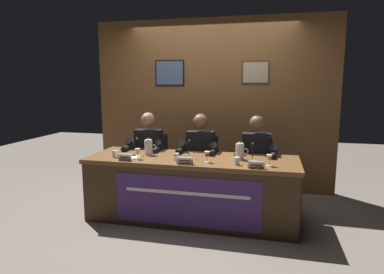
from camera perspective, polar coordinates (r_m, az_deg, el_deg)
The scene contains 24 objects.
ground_plane at distance 4.23m, azimuth -0.00°, elevation -13.55°, with size 12.00×12.00×0.00m, color #70665B.
wall_back_panelled at distance 5.20m, azimuth 3.39°, elevation 5.52°, with size 3.71×0.14×2.60m.
conference_table at distance 3.96m, azimuth -0.35°, elevation -7.40°, with size 2.51×0.85×0.75m.
chair_left at distance 4.84m, azimuth -6.83°, elevation -5.07°, with size 0.44×0.44×0.91m.
panelist_left at distance 4.60m, azimuth -7.76°, elevation -2.31°, with size 0.51×0.48×1.24m.
nameplate_left at distance 3.92m, azimuth -11.40°, elevation -3.37°, with size 0.17×0.06×0.08m.
juice_glass_left at distance 3.96m, azimuth -9.30°, elevation -2.50°, with size 0.06×0.06×0.12m.
water_cup_left at distance 4.11m, azimuth -13.05°, elevation -2.90°, with size 0.06×0.06×0.08m.
microphone_left at distance 4.14m, azimuth -9.82°, elevation -2.19°, with size 0.06×0.17×0.22m.
chair_center at distance 4.65m, azimuth 1.76°, elevation -5.63°, with size 0.44×0.44×0.91m.
panelist_center at distance 4.39m, azimuth 1.24°, elevation -2.78°, with size 0.51×0.48×1.24m.
nameplate_center at distance 3.68m, azimuth -1.13°, elevation -4.03°, with size 0.20×0.06×0.08m.
juice_glass_center at distance 3.75m, azimuth 2.59°, elevation -3.04°, with size 0.06×0.06×0.12m.
water_cup_center at distance 3.85m, azimuth -2.67°, elevation -3.48°, with size 0.06×0.06×0.08m.
microphone_center at distance 3.92m, azimuth -0.77°, elevation -2.68°, with size 0.06×0.17×0.22m.
chair_right at distance 4.56m, azimuth 10.90°, elevation -6.08°, with size 0.44×0.44×0.91m.
panelist_right at distance 4.30m, azimuth 10.89°, elevation -3.20°, with size 0.51×0.48×1.24m.
nameplate_right at distance 3.56m, azimuth 10.93°, elevation -4.64°, with size 0.17×0.06×0.08m.
juice_glass_right at distance 3.68m, azimuth 13.09°, elevation -3.54°, with size 0.06×0.06×0.12m.
water_cup_right at distance 3.67m, azimuth 7.67°, elevation -4.16°, with size 0.06×0.06×0.08m.
microphone_right at distance 3.79m, azimuth 10.24°, elevation -3.24°, with size 0.06×0.17×0.22m.
water_pitcher_left_side at distance 4.17m, azimuth -7.45°, elevation -1.75°, with size 0.15×0.10×0.21m.
water_pitcher_right_side at distance 3.93m, azimuth 8.20°, elevation -2.45°, with size 0.15×0.10×0.21m.
document_stack_left at distance 4.05m, azimuth -10.55°, elevation -3.44°, with size 0.23×0.17×0.01m.
Camera 1 is at (0.91, -3.79, 1.63)m, focal length 31.14 mm.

